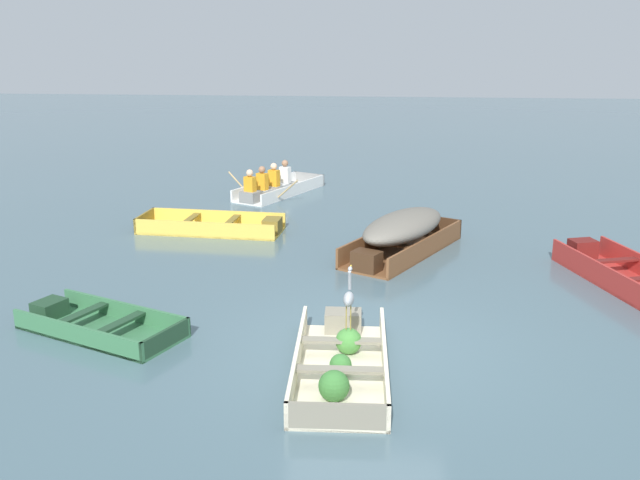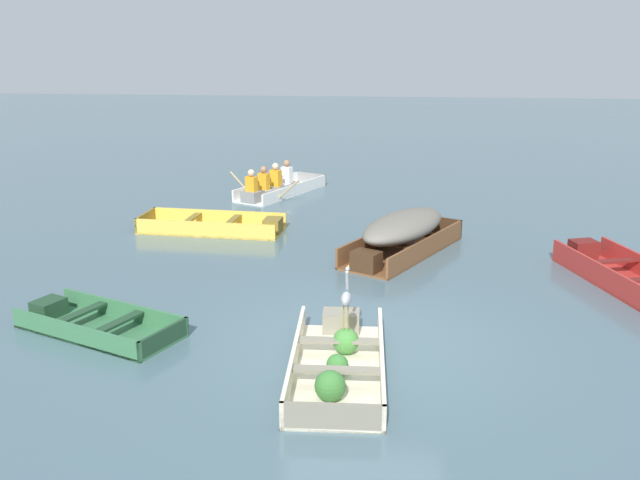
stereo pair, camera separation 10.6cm
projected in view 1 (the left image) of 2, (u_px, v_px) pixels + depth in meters
ground_plane at (366, 348)px, 10.00m from camera, size 80.00×80.00×0.00m
dinghy_cream_foreground at (341, 361)px, 9.29m from camera, size 1.30×2.94×0.42m
skiff_wooden_brown_near_moored at (403, 230)px, 14.11m from camera, size 2.52×3.40×0.83m
skiff_red_mid_moored at (624, 275)px, 12.53m from camera, size 2.02×3.46×0.42m
skiff_yellow_far_moored at (217, 226)px, 15.77m from camera, size 3.22×1.31×0.35m
skiff_green_outer_moored at (96, 324)px, 10.54m from camera, size 2.71×1.93×0.30m
rowboat_white_with_crew at (275, 187)px, 19.22m from camera, size 2.49×3.20×0.89m
heron_on_dinghy at (349, 297)px, 9.46m from camera, size 0.15×0.45×0.84m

